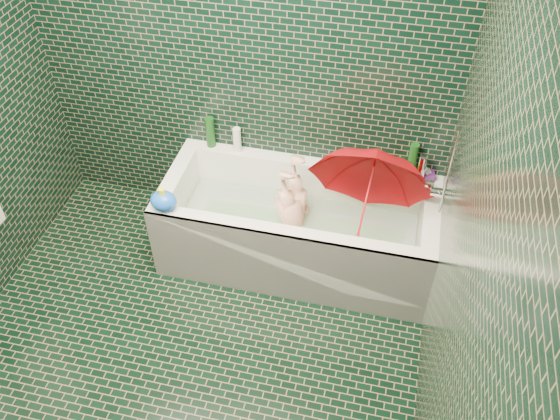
% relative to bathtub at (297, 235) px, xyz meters
% --- Properties ---
extents(floor, '(2.80, 2.80, 0.00)m').
position_rel_bathtub_xyz_m(floor, '(-0.45, -1.01, -0.21)').
color(floor, black).
rests_on(floor, ground).
extents(wall_back, '(2.80, 0.00, 2.80)m').
position_rel_bathtub_xyz_m(wall_back, '(-0.45, 0.39, 1.04)').
color(wall_back, black).
rests_on(wall_back, floor).
extents(wall_right, '(0.00, 2.80, 2.80)m').
position_rel_bathtub_xyz_m(wall_right, '(0.85, -1.01, 1.04)').
color(wall_right, black).
rests_on(wall_right, floor).
extents(bathtub, '(1.70, 0.75, 0.55)m').
position_rel_bathtub_xyz_m(bathtub, '(0.00, 0.00, 0.00)').
color(bathtub, white).
rests_on(bathtub, floor).
extents(bath_mat, '(1.35, 0.47, 0.01)m').
position_rel_bathtub_xyz_m(bath_mat, '(0.00, 0.02, -0.06)').
color(bath_mat, '#50CA28').
rests_on(bath_mat, bathtub).
extents(water, '(1.48, 0.53, 0.00)m').
position_rel_bathtub_xyz_m(water, '(0.00, 0.02, 0.09)').
color(water, silver).
rests_on(water, bathtub).
extents(faucet, '(0.18, 0.19, 0.55)m').
position_rel_bathtub_xyz_m(faucet, '(0.81, 0.01, 0.56)').
color(faucet, silver).
rests_on(faucet, wall_right).
extents(child, '(0.95, 0.55, 0.27)m').
position_rel_bathtub_xyz_m(child, '(-0.03, 0.01, 0.10)').
color(child, '#F3B598').
rests_on(child, bathtub).
extents(umbrella, '(0.91, 1.03, 1.05)m').
position_rel_bathtub_xyz_m(umbrella, '(0.41, -0.02, 0.42)').
color(umbrella, red).
rests_on(umbrella, bathtub).
extents(soap_bottle_a, '(0.12, 0.12, 0.27)m').
position_rel_bathtub_xyz_m(soap_bottle_a, '(0.75, 0.33, 0.34)').
color(soap_bottle_a, white).
rests_on(soap_bottle_a, bathtub).
extents(soap_bottle_b, '(0.10, 0.10, 0.18)m').
position_rel_bathtub_xyz_m(soap_bottle_b, '(0.76, 0.31, 0.34)').
color(soap_bottle_b, '#571E73').
rests_on(soap_bottle_b, bathtub).
extents(soap_bottle_c, '(0.15, 0.15, 0.15)m').
position_rel_bathtub_xyz_m(soap_bottle_c, '(0.68, 0.36, 0.34)').
color(soap_bottle_c, '#124114').
rests_on(soap_bottle_c, bathtub).
extents(bottle_right_tall, '(0.06, 0.06, 0.24)m').
position_rel_bathtub_xyz_m(bottle_right_tall, '(0.64, 0.35, 0.46)').
color(bottle_right_tall, '#124114').
rests_on(bottle_right_tall, bathtub).
extents(bottle_right_pump, '(0.05, 0.05, 0.19)m').
position_rel_bathtub_xyz_m(bottle_right_pump, '(0.70, 0.31, 0.44)').
color(bottle_right_pump, silver).
rests_on(bottle_right_pump, bathtub).
extents(bottle_left_tall, '(0.06, 0.06, 0.22)m').
position_rel_bathtub_xyz_m(bottle_left_tall, '(-0.67, 0.36, 0.45)').
color(bottle_left_tall, '#124114').
rests_on(bottle_left_tall, bathtub).
extents(bottle_left_short, '(0.07, 0.07, 0.18)m').
position_rel_bathtub_xyz_m(bottle_left_short, '(-0.48, 0.34, 0.43)').
color(bottle_left_short, white).
rests_on(bottle_left_short, bathtub).
extents(rubber_duck, '(0.11, 0.10, 0.09)m').
position_rel_bathtub_xyz_m(rubber_duck, '(0.59, 0.33, 0.38)').
color(rubber_duck, yellow).
rests_on(rubber_duck, bathtub).
extents(bath_toy, '(0.17, 0.14, 0.16)m').
position_rel_bathtub_xyz_m(bath_toy, '(-0.74, -0.30, 0.41)').
color(bath_toy, blue).
rests_on(bath_toy, bathtub).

